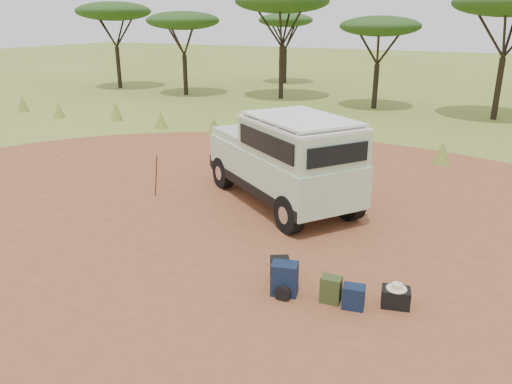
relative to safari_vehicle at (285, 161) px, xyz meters
The scene contains 13 objects.
ground 2.73m from the safari_vehicle, 88.52° to the right, with size 140.00×140.00×0.00m, color olive.
dirt_clearing 2.73m from the safari_vehicle, 88.52° to the right, with size 23.00×23.00×0.01m, color #974D31.
grass_fringe 6.26m from the safari_vehicle, 88.35° to the left, with size 36.60×1.60×0.90m.
acacia_treeline 17.76m from the safari_vehicle, 87.30° to the left, with size 46.70×13.20×6.26m.
safari_vehicle is the anchor object (origin of this frame).
walking_staff 3.51m from the safari_vehicle, 158.68° to the right, with size 0.03×0.03×1.37m, color brown.
backpack_black 4.20m from the safari_vehicle, 66.18° to the right, with size 0.34×0.25×0.47m, color black.
backpack_navy 4.67m from the safari_vehicle, 64.98° to the right, with size 0.46×0.33×0.61m, color #121E3A.
backpack_olive 4.97m from the safari_vehicle, 55.52° to the right, with size 0.35×0.25×0.48m, color #32411E.
duffel_navy 5.20m from the safari_vehicle, 51.75° to the right, with size 0.37×0.28×0.42m, color #121E3A.
hard_case 5.34m from the safari_vehicle, 43.78° to the right, with size 0.47×0.34×0.34m, color black.
stuff_sack 4.83m from the safari_vehicle, 65.01° to the right, with size 0.27×0.27×0.27m, color black.
safari_hat 5.31m from the safari_vehicle, 43.78° to the right, with size 0.35×0.35×0.10m.
Camera 1 is at (5.11, -8.85, 4.68)m, focal length 35.00 mm.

